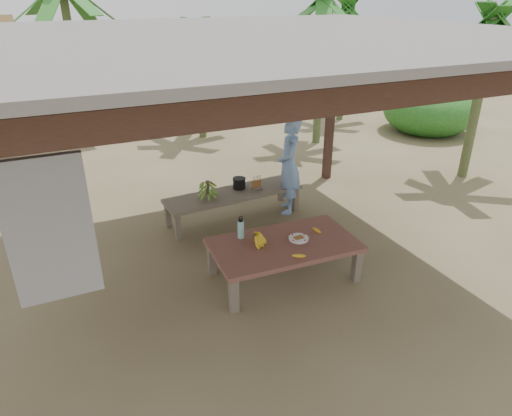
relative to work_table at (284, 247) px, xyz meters
name	(u,v)px	position (x,y,z in m)	size (l,w,h in m)	color
ground	(242,268)	(-0.39, 0.42, -0.43)	(80.00, 80.00, 0.00)	brown
pavilion	(238,48)	(-0.41, 0.40, 2.34)	(6.60, 5.60, 2.95)	black
work_table	(284,247)	(0.00, 0.00, 0.00)	(1.85, 1.09, 0.50)	brown
bench	(234,196)	(0.07, 1.83, -0.04)	(2.23, 0.74, 0.45)	brown
ripe_banana_bunch	(255,238)	(-0.35, 0.12, 0.15)	(0.27, 0.23, 0.16)	yellow
plate	(299,239)	(0.20, -0.01, 0.08)	(0.25, 0.25, 0.04)	white
loose_banana_front	(299,256)	(0.00, -0.38, 0.09)	(0.04, 0.18, 0.04)	yellow
loose_banana_side	(317,230)	(0.52, 0.07, 0.09)	(0.04, 0.14, 0.04)	yellow
water_flask	(241,229)	(-0.43, 0.35, 0.19)	(0.08, 0.08, 0.31)	#3BB9AD
green_banana_stalk	(208,189)	(-0.36, 1.80, 0.16)	(0.26, 0.26, 0.30)	#598C2D
cooking_pot	(239,183)	(0.22, 1.95, 0.10)	(0.20, 0.20, 0.17)	black
skewer_rack	(257,182)	(0.46, 1.80, 0.14)	(0.18, 0.08, 0.24)	#A57F47
woman	(289,166)	(0.99, 1.71, 0.36)	(0.58, 0.38, 1.60)	#6D90CF
banana_plant_ne	(323,12)	(3.45, 4.79, 2.48)	(1.80, 1.80, 3.42)	#596638
banana_plant_n	(198,45)	(1.11, 6.40, 1.77)	(1.80, 1.80, 2.68)	#596638
banana_plant_e	(491,35)	(4.91, 1.64, 2.21)	(1.80, 1.80, 3.14)	#596638
banana_plant_far	(347,21)	(5.24, 6.41, 2.20)	(1.80, 1.80, 3.12)	#596638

